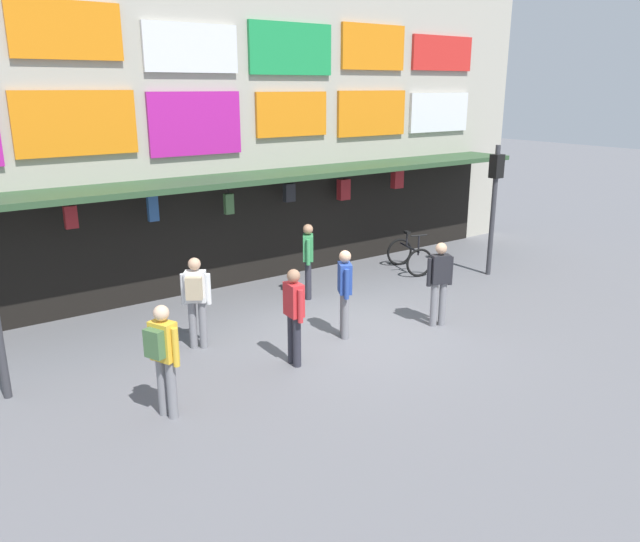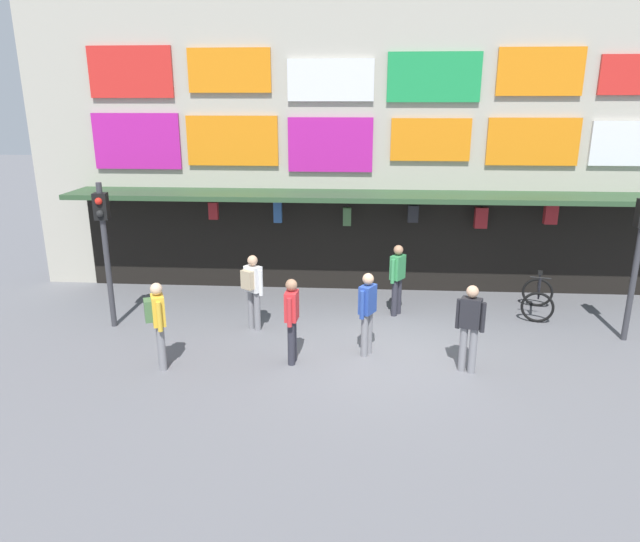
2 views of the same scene
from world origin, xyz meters
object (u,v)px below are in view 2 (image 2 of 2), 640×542
pedestrian_in_red (397,276)px  traffic_light_near (104,232)px  pedestrian_in_green (253,287)px  pedestrian_in_purple (292,316)px  bicycle_parked (538,298)px  traffic_light_far (640,241)px  pedestrian_in_blue (470,322)px  pedestrian_in_black (367,310)px  pedestrian_in_yellow (158,319)px

pedestrian_in_red → traffic_light_near: bearing=-169.7°
pedestrian_in_green → pedestrian_in_purple: 1.88m
pedestrian_in_green → pedestrian_in_red: bearing=19.4°
bicycle_parked → pedestrian_in_green: bearing=-168.0°
pedestrian_in_green → traffic_light_near: bearing=-179.5°
pedestrian_in_red → pedestrian_in_purple: size_ratio=1.00×
traffic_light_far → pedestrian_in_blue: (-3.56, -1.69, -1.16)m
pedestrian_in_green → pedestrian_in_black: size_ratio=1.00×
pedestrian_in_blue → pedestrian_in_yellow: bearing=-177.2°
pedestrian_in_yellow → pedestrian_in_black: bearing=12.6°
pedestrian_in_black → pedestrian_in_purple: (-1.42, -0.46, 0.00)m
traffic_light_far → pedestrian_in_yellow: (-9.28, -1.97, -1.16)m
pedestrian_in_red → pedestrian_in_green: 3.36m
traffic_light_far → pedestrian_in_green: (-7.87, 0.01, -1.16)m
traffic_light_far → pedestrian_in_black: (-5.42, -1.11, -1.19)m
pedestrian_in_blue → traffic_light_far: bearing=25.4°
traffic_light_far → pedestrian_in_red: (-4.71, 1.12, -1.19)m
traffic_light_near → pedestrian_in_green: size_ratio=1.90×
pedestrian_in_red → pedestrian_in_purple: bearing=-128.5°
bicycle_parked → pedestrian_in_black: size_ratio=0.78×
pedestrian_in_red → traffic_light_far: bearing=-13.4°
traffic_light_near → traffic_light_far: size_ratio=1.00×
pedestrian_in_red → pedestrian_in_blue: (1.14, -2.82, 0.04)m
traffic_light_far → pedestrian_in_yellow: traffic_light_far is taller
pedestrian_in_black → pedestrian_in_red: bearing=72.2°
pedestrian_in_black → pedestrian_in_green: bearing=155.6°
bicycle_parked → traffic_light_far: bearing=-44.4°
traffic_light_far → pedestrian_in_green: 7.96m
pedestrian_in_purple → pedestrian_in_blue: (3.28, -0.13, 0.04)m
pedestrian_in_red → pedestrian_in_yellow: size_ratio=1.00×
traffic_light_near → bicycle_parked: 9.87m
pedestrian_in_purple → pedestrian_in_green: bearing=123.3°
pedestrian_in_green → pedestrian_in_purple: same height
traffic_light_near → pedestrian_in_red: (6.32, 1.14, -1.19)m
traffic_light_near → pedestrian_in_green: bearing=0.5°
traffic_light_near → bicycle_parked: (9.62, 1.40, -1.75)m
pedestrian_in_black → pedestrian_in_purple: bearing=-162.1°
pedestrian_in_blue → pedestrian_in_green: bearing=158.5°
pedestrian_in_red → pedestrian_in_purple: same height
traffic_light_far → pedestrian_in_purple: 7.12m
bicycle_parked → traffic_light_near: bearing=-171.7°
traffic_light_near → pedestrian_in_purple: bearing=-20.3°
pedestrian_in_yellow → pedestrian_in_black: same height
traffic_light_near → pedestrian_in_green: 3.36m
pedestrian_in_purple → pedestrian_in_blue: bearing=-2.2°
bicycle_parked → pedestrian_in_yellow: 8.57m
pedestrian_in_yellow → pedestrian_in_black: 3.95m
traffic_light_far → pedestrian_in_purple: size_ratio=1.90×
traffic_light_near → pedestrian_in_blue: traffic_light_near is taller
pedestrian_in_red → pedestrian_in_black: bearing=-107.8°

